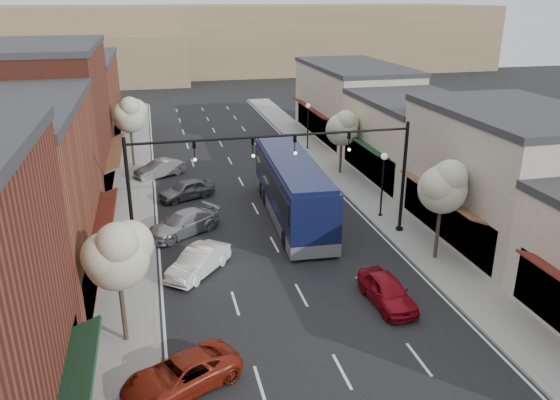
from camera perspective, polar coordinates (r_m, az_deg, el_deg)
ground at (r=25.73m, az=3.46°, el=-12.10°), size 160.00×160.00×0.00m
sidewalk_left at (r=41.57m, az=-15.25°, el=0.47°), size 2.80×73.00×0.15m
sidewalk_right at (r=44.11m, az=7.05°, el=2.22°), size 2.80×73.00×0.15m
curb_left at (r=41.53m, az=-13.32°, el=0.62°), size 0.25×73.00×0.17m
curb_right at (r=43.66m, az=5.33°, el=2.09°), size 0.25×73.00×0.17m
bldg_left_midfar at (r=42.26m, az=-23.87°, el=7.29°), size 10.14×14.10×10.90m
bldg_left_far at (r=58.01m, az=-21.16°, el=9.61°), size 10.14×18.10×8.40m
bldg_right_midnear at (r=34.90m, az=22.73°, el=2.36°), size 9.14×12.10×7.90m
bldg_right_midfar at (r=44.91m, az=13.84°, el=6.21°), size 9.14×12.10×6.40m
bldg_right_far at (r=57.32m, az=7.60°, el=10.17°), size 9.14×16.10×7.40m
hill_far at (r=111.13m, az=-10.42°, el=16.24°), size 120.00×30.00×12.00m
hill_near at (r=100.87m, az=-24.58°, el=13.22°), size 50.00×20.00×8.00m
signal_mast_right at (r=32.46m, az=9.12°, el=3.77°), size 8.22×0.46×7.00m
signal_mast_left at (r=30.14m, az=-11.11°, el=2.32°), size 8.22×0.46×7.00m
tree_right_near at (r=30.24m, az=16.78°, el=1.53°), size 2.85×2.65×5.95m
tree_right_far at (r=44.35m, az=6.57°, el=7.60°), size 2.85×2.65×5.43m
tree_left_near at (r=22.83m, az=-16.61°, el=-5.36°), size 2.85×2.65×5.69m
tree_left_far at (r=47.56m, az=-15.43°, el=8.64°), size 2.85×2.65×6.13m
lamp_post_near at (r=35.96m, az=10.71°, el=2.64°), size 0.44×0.44×4.44m
lamp_post_far at (r=51.87m, az=2.94°, el=8.49°), size 0.44×0.44×4.44m
coach_bus at (r=35.62m, az=1.26°, el=1.29°), size 3.54×13.38×4.05m
red_hatchback at (r=26.82m, az=11.13°, el=-9.29°), size 1.86×4.15×1.39m
parked_car_a at (r=21.66m, az=-10.31°, el=-17.53°), size 5.01×3.87×1.26m
parked_car_b at (r=29.29m, az=-8.53°, el=-6.38°), size 3.86×4.24×1.41m
parked_car_c at (r=34.16m, az=-10.11°, el=-2.42°), size 5.14×4.29×1.41m
parked_car_d at (r=40.06m, az=-9.75°, el=1.09°), size 4.40×3.07×1.39m
parked_car_e at (r=45.40m, az=-12.46°, el=3.22°), size 4.30×3.27×1.36m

